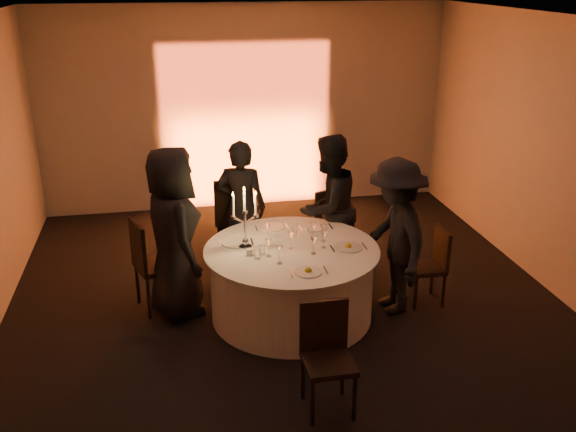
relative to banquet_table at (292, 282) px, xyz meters
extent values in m
plane|color=black|center=(0.00, 0.00, -0.38)|extent=(7.00, 7.00, 0.00)
plane|color=silver|center=(0.00, 0.00, 2.62)|extent=(7.00, 7.00, 0.00)
plane|color=#A59F99|center=(0.00, 3.50, 1.12)|extent=(7.00, 0.00, 7.00)
plane|color=#A59F99|center=(0.00, -3.50, 1.12)|extent=(7.00, 0.00, 7.00)
plane|color=#A59F99|center=(3.00, 0.00, 1.12)|extent=(0.00, 7.00, 7.00)
cube|color=black|center=(0.00, 3.20, -0.33)|extent=(0.25, 0.12, 0.10)
cylinder|color=black|center=(0.00, 0.00, -0.37)|extent=(0.60, 0.60, 0.03)
cylinder|color=black|center=(0.00, 0.00, -0.01)|extent=(0.20, 0.20, 0.75)
cylinder|color=white|center=(0.00, 0.00, -0.01)|extent=(1.68, 1.68, 0.75)
cylinder|color=white|center=(0.00, 0.00, 0.38)|extent=(1.80, 1.80, 0.02)
cube|color=black|center=(-1.36, 0.46, 0.10)|extent=(0.56, 0.56, 0.05)
cube|color=black|center=(-1.55, 0.39, 0.38)|extent=(0.18, 0.43, 0.51)
cylinder|color=black|center=(-1.11, 0.34, -0.15)|extent=(0.04, 0.04, 0.48)
cylinder|color=black|center=(-1.24, 0.70, -0.15)|extent=(0.04, 0.04, 0.48)
cylinder|color=black|center=(-1.48, 0.22, -0.15)|extent=(0.04, 0.04, 0.48)
cylinder|color=black|center=(-1.60, 0.58, -0.15)|extent=(0.04, 0.04, 0.48)
cube|color=black|center=(-0.39, 1.58, 0.13)|extent=(0.57, 0.57, 0.05)
cube|color=black|center=(-0.44, 1.37, 0.42)|extent=(0.47, 0.15, 0.54)
cylinder|color=black|center=(-0.14, 1.73, -0.13)|extent=(0.04, 0.04, 0.50)
cylinder|color=black|center=(-0.53, 1.83, -0.13)|extent=(0.04, 0.04, 0.50)
cylinder|color=black|center=(-0.24, 1.34, -0.13)|extent=(0.04, 0.04, 0.50)
cylinder|color=black|center=(-0.63, 1.43, -0.13)|extent=(0.04, 0.04, 0.50)
cube|color=black|center=(0.62, 1.36, 0.08)|extent=(0.56, 0.56, 0.05)
cube|color=black|center=(0.70, 1.19, 0.34)|extent=(0.40, 0.21, 0.48)
cylinder|color=black|center=(0.71, 1.60, -0.16)|extent=(0.04, 0.04, 0.45)
cylinder|color=black|center=(0.38, 1.45, -0.16)|extent=(0.04, 0.04, 0.45)
cylinder|color=black|center=(0.86, 1.27, -0.16)|extent=(0.04, 0.04, 0.45)
cylinder|color=black|center=(0.53, 1.12, -0.16)|extent=(0.04, 0.04, 0.45)
cube|color=black|center=(1.49, 0.02, 0.02)|extent=(0.38, 0.38, 0.05)
cube|color=black|center=(1.65, 0.01, 0.25)|extent=(0.04, 0.37, 0.42)
cylinder|color=black|center=(1.33, 0.18, -0.19)|extent=(0.04, 0.04, 0.40)
cylinder|color=black|center=(1.32, -0.14, -0.19)|extent=(0.04, 0.04, 0.40)
cylinder|color=black|center=(1.65, 0.17, -0.19)|extent=(0.04, 0.04, 0.40)
cylinder|color=black|center=(1.64, -0.14, -0.19)|extent=(0.04, 0.04, 0.40)
cube|color=black|center=(-0.01, -1.58, 0.06)|extent=(0.41, 0.41, 0.05)
cube|color=black|center=(-0.01, -1.40, 0.31)|extent=(0.41, 0.04, 0.46)
cylinder|color=black|center=(-0.18, -1.76, -0.17)|extent=(0.04, 0.04, 0.43)
cylinder|color=black|center=(0.17, -1.76, -0.17)|extent=(0.04, 0.04, 0.43)
cylinder|color=black|center=(-0.18, -1.41, -0.17)|extent=(0.04, 0.04, 0.43)
cylinder|color=black|center=(0.16, -1.41, -0.17)|extent=(0.04, 0.04, 0.43)
imported|color=black|center=(-1.18, 0.31, 0.52)|extent=(0.79, 1.01, 1.82)
imported|color=black|center=(-0.37, 1.17, 0.43)|extent=(0.68, 0.55, 1.63)
imported|color=black|center=(0.60, 0.85, 0.48)|extent=(1.06, 1.01, 1.72)
imported|color=black|center=(1.08, -0.06, 0.45)|extent=(0.69, 1.12, 1.68)
cylinder|color=white|center=(-0.55, 0.24, 0.39)|extent=(0.29, 0.29, 0.01)
cube|color=silver|center=(-0.72, 0.24, 0.39)|extent=(0.01, 0.17, 0.01)
cube|color=silver|center=(-0.38, 0.24, 0.39)|extent=(0.02, 0.17, 0.01)
cylinder|color=white|center=(-0.11, 0.60, 0.39)|extent=(0.28, 0.28, 0.01)
cube|color=silver|center=(-0.28, 0.60, 0.39)|extent=(0.02, 0.17, 0.01)
cube|color=silver|center=(0.06, 0.60, 0.39)|extent=(0.01, 0.17, 0.01)
cylinder|color=white|center=(0.37, 0.49, 0.39)|extent=(0.25, 0.25, 0.01)
cube|color=silver|center=(0.20, 0.49, 0.39)|extent=(0.02, 0.17, 0.01)
cube|color=silver|center=(0.54, 0.49, 0.39)|extent=(0.01, 0.17, 0.01)
cylinder|color=white|center=(0.57, -0.10, 0.39)|extent=(0.29, 0.29, 0.01)
cube|color=silver|center=(0.40, -0.10, 0.39)|extent=(0.02, 0.17, 0.01)
cube|color=silver|center=(0.74, -0.10, 0.39)|extent=(0.01, 0.17, 0.01)
sphere|color=gold|center=(0.57, -0.10, 0.43)|extent=(0.07, 0.07, 0.07)
cylinder|color=white|center=(0.04, -0.57, 0.39)|extent=(0.26, 0.26, 0.01)
cube|color=silver|center=(-0.13, -0.57, 0.39)|extent=(0.02, 0.17, 0.01)
cube|color=silver|center=(0.21, -0.57, 0.39)|extent=(0.02, 0.17, 0.01)
sphere|color=gold|center=(0.04, -0.57, 0.43)|extent=(0.07, 0.07, 0.07)
cylinder|color=white|center=(-0.44, -0.07, 0.39)|extent=(0.11, 0.11, 0.01)
cylinder|color=white|center=(-0.44, -0.07, 0.42)|extent=(0.07, 0.07, 0.06)
cylinder|color=silver|center=(-0.46, 0.11, 0.40)|extent=(0.13, 0.13, 0.02)
sphere|color=silver|center=(-0.46, 0.11, 0.46)|extent=(0.07, 0.07, 0.07)
cylinder|color=silver|center=(-0.46, 0.11, 0.59)|extent=(0.03, 0.03, 0.35)
cylinder|color=silver|center=(-0.46, 0.11, 0.78)|extent=(0.06, 0.06, 0.03)
cylinder|color=white|center=(-0.46, 0.11, 0.90)|extent=(0.02, 0.02, 0.23)
cone|color=#FBAC2D|center=(-0.46, 0.11, 1.03)|extent=(0.02, 0.02, 0.04)
cylinder|color=silver|center=(-0.52, 0.11, 0.69)|extent=(0.13, 0.02, 0.08)
cylinder|color=silver|center=(-0.57, 0.11, 0.73)|extent=(0.05, 0.05, 0.03)
cylinder|color=white|center=(-0.57, 0.11, 0.85)|extent=(0.02, 0.02, 0.23)
cone|color=#FBAC2D|center=(-0.57, 0.11, 0.98)|extent=(0.02, 0.02, 0.04)
cylinder|color=silver|center=(-0.40, 0.11, 0.69)|extent=(0.13, 0.02, 0.08)
cylinder|color=silver|center=(-0.35, 0.11, 0.73)|extent=(0.05, 0.05, 0.03)
cylinder|color=white|center=(-0.35, 0.11, 0.85)|extent=(0.02, 0.02, 0.23)
cone|color=#FBAC2D|center=(-0.35, 0.11, 0.98)|extent=(0.02, 0.02, 0.04)
cylinder|color=silver|center=(0.27, 0.19, 0.39)|extent=(0.06, 0.06, 0.01)
cylinder|color=silver|center=(0.27, 0.19, 0.44)|extent=(0.01, 0.01, 0.10)
cone|color=silver|center=(0.27, 0.19, 0.53)|extent=(0.07, 0.07, 0.09)
cylinder|color=silver|center=(-0.26, -0.14, 0.39)|extent=(0.06, 0.06, 0.01)
cylinder|color=silver|center=(-0.26, -0.14, 0.44)|extent=(0.01, 0.01, 0.10)
cone|color=silver|center=(-0.26, -0.14, 0.53)|extent=(0.07, 0.07, 0.09)
cylinder|color=silver|center=(-0.20, 0.26, 0.39)|extent=(0.06, 0.06, 0.01)
cylinder|color=silver|center=(-0.20, 0.26, 0.44)|extent=(0.01, 0.01, 0.10)
cone|color=silver|center=(-0.20, 0.26, 0.53)|extent=(0.07, 0.07, 0.09)
cylinder|color=silver|center=(0.36, 0.11, 0.39)|extent=(0.06, 0.06, 0.01)
cylinder|color=silver|center=(0.36, 0.11, 0.44)|extent=(0.01, 0.01, 0.10)
cone|color=silver|center=(0.36, 0.11, 0.53)|extent=(0.07, 0.07, 0.09)
cylinder|color=silver|center=(0.19, -0.17, 0.39)|extent=(0.06, 0.06, 0.01)
cylinder|color=silver|center=(0.19, -0.17, 0.44)|extent=(0.01, 0.01, 0.10)
cone|color=silver|center=(0.19, -0.17, 0.53)|extent=(0.07, 0.07, 0.09)
cylinder|color=silver|center=(-0.01, 0.00, 0.39)|extent=(0.06, 0.06, 0.01)
cylinder|color=silver|center=(-0.01, 0.00, 0.44)|extent=(0.01, 0.01, 0.10)
cone|color=silver|center=(-0.01, 0.00, 0.53)|extent=(0.07, 0.07, 0.09)
cylinder|color=silver|center=(-0.19, -0.33, 0.39)|extent=(0.06, 0.06, 0.01)
cylinder|color=silver|center=(-0.19, -0.33, 0.44)|extent=(0.01, 0.01, 0.10)
cone|color=silver|center=(-0.19, -0.33, 0.53)|extent=(0.07, 0.07, 0.09)
cylinder|color=silver|center=(0.33, -0.04, 0.39)|extent=(0.06, 0.06, 0.01)
cylinder|color=silver|center=(0.33, -0.04, 0.44)|extent=(0.01, 0.01, 0.10)
cone|color=silver|center=(0.33, -0.04, 0.53)|extent=(0.07, 0.07, 0.09)
cylinder|color=silver|center=(-0.32, -0.08, 0.43)|extent=(0.07, 0.07, 0.09)
cylinder|color=silver|center=(-0.38, -0.17, 0.43)|extent=(0.07, 0.07, 0.09)
cylinder|color=silver|center=(0.10, 0.32, 0.43)|extent=(0.07, 0.07, 0.09)
cylinder|color=silver|center=(0.28, 0.37, 0.43)|extent=(0.07, 0.07, 0.09)
camera|label=1|loc=(-1.18, -5.86, 3.06)|focal=40.00mm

